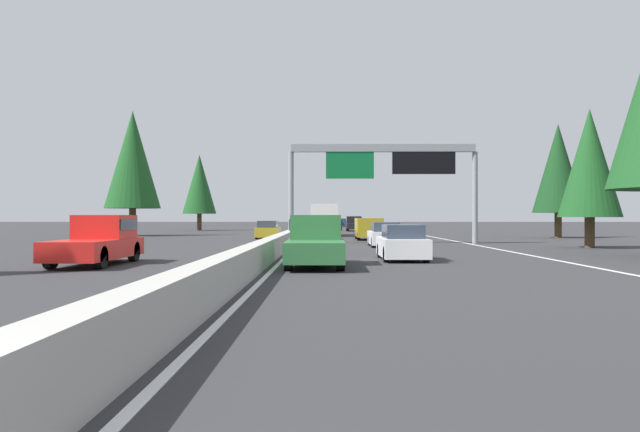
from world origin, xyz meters
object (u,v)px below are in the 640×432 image
conifer_left_near (133,160)px  conifer_left_mid (199,184)px  box_truck_near_right (324,219)px  conifer_right_near (590,163)px  oncoming_far (99,240)px  sedan_distant_b (385,235)px  sign_gantry_overhead (386,165)px  sedan_mid_center (402,243)px  bus_far_center (326,217)px  oncoming_near (268,230)px  sedan_mid_right (344,223)px  pickup_distant_a (316,241)px  minivan_far_right (369,228)px  pickup_mid_left (354,224)px  conifer_right_mid (558,168)px

conifer_left_near → conifer_left_mid: bearing=-3.8°
box_truck_near_right → conifer_right_near: 27.54m
oncoming_far → sedan_distant_b: bearing=139.4°
sign_gantry_overhead → sedan_mid_center: size_ratio=2.88×
sedan_mid_center → conifer_right_near: (10.19, -12.07, 4.21)m
bus_far_center → conifer_right_near: (-79.05, -15.32, 3.18)m
sedan_mid_center → conifer_left_mid: size_ratio=0.44×
oncoming_near → sedan_mid_right: bearing=173.1°
pickup_distant_a → conifer_left_near: conifer_left_near is taller
oncoming_near → minivan_far_right: bearing=72.8°
pickup_mid_left → oncoming_far: (-55.96, 12.16, 0.00)m
sedan_mid_right → conifer_right_near: conifer_right_near is taller
oncoming_near → oncoming_far: size_ratio=0.79×
oncoming_far → conifer_right_near: 27.27m
sedan_distant_b → oncoming_near: bearing=31.3°
pickup_distant_a → box_truck_near_right: size_ratio=0.66×
sedan_distant_b → conifer_left_near: size_ratio=0.37×
oncoming_far → conifer_left_mid: (58.55, 8.14, 5.18)m
pickup_distant_a → sedan_mid_center: pickup_distant_a is taller
bus_far_center → pickup_mid_left: (-35.76, -3.66, -0.80)m
sign_gantry_overhead → box_truck_near_right: sign_gantry_overhead is taller
bus_far_center → conifer_left_near: bearing=162.2°
box_truck_near_right → oncoming_near: bearing=148.1°
conifer_right_mid → minivan_far_right: bearing=105.9°
conifer_right_mid → bus_far_center: bearing=17.9°
conifer_left_near → conifer_right_mid: bearing=-97.7°
conifer_right_near → sedan_mid_right: bearing=8.1°
sedan_mid_right → box_truck_near_right: (-60.69, 3.55, 0.93)m
pickup_mid_left → oncoming_near: (-28.12, 8.36, -0.23)m
sedan_mid_right → oncoming_far: size_ratio=0.79×
minivan_far_right → conifer_left_near: conifer_left_near is taller
minivan_far_right → conifer_right_near: (-12.65, -11.91, 3.94)m
minivan_far_right → conifer_left_near: 24.56m
sign_gantry_overhead → oncoming_near: (9.57, 8.77, -4.60)m
oncoming_far → conifer_right_near: size_ratio=0.69×
bus_far_center → conifer_right_near: conifer_right_near is taller
pickup_distant_a → oncoming_near: pickup_distant_a is taller
bus_far_center → oncoming_near: (-63.88, 4.71, -1.03)m
sedan_mid_right → conifer_left_near: size_ratio=0.37×
sedan_mid_center → minivan_far_right: 22.84m
conifer_right_mid → sedan_mid_right: bearing=14.0°
sedan_mid_center → conifer_right_mid: conifer_right_mid is taller
oncoming_far → conifer_left_near: 37.04m
conifer_left_mid → conifer_right_near: bearing=-145.1°
pickup_distant_a → pickup_mid_left: bearing=-4.0°
sedan_mid_right → pickup_distant_a: bearing=177.8°
bus_far_center → sedan_mid_center: bearing=-177.9°
bus_far_center → conifer_left_mid: conifer_left_mid is taller
oncoming_near → oncoming_far: bearing=-7.8°
box_truck_near_right → minivan_far_right: bearing=-160.8°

